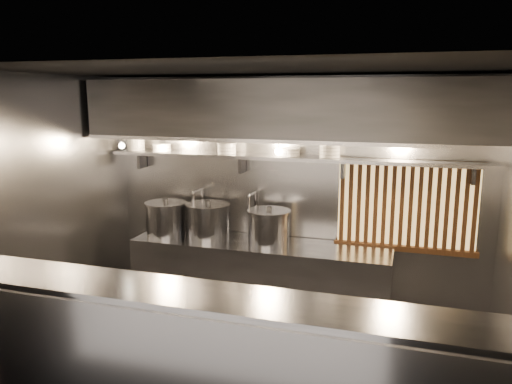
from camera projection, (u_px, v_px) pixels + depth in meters
The scene contains 21 objects.
floor at pixel (255, 368), 4.80m from camera, with size 4.50×4.50×0.00m, color black.
ceiling at pixel (255, 70), 4.26m from camera, with size 4.50×4.50×0.00m, color black.
wall_back at pixel (293, 196), 5.94m from camera, with size 4.50×4.50×0.00m, color gray.
wall_left at pixel (49, 211), 5.19m from camera, with size 3.00×3.00×0.00m, color gray.
serving_counter at pixel (218, 365), 3.80m from camera, with size 4.50×0.56×1.13m.
cooking_bench at pixel (260, 280), 5.86m from camera, with size 3.00×0.70×0.90m, color #949499.
bowl_shelf at pixel (290, 158), 5.68m from camera, with size 4.40×0.34×0.04m, color #949499.
exhaust_hood at pixel (286, 110), 5.36m from camera, with size 4.40×0.81×0.65m.
wood_screen at pixel (406, 206), 5.52m from camera, with size 1.56×0.09×1.04m.
faucet_left at pixel (199, 200), 6.17m from camera, with size 0.04×0.30×0.50m.
faucet_right at pixel (253, 204), 5.96m from camera, with size 0.04×0.30×0.50m.
heat_lamp at pixel (120, 141), 5.75m from camera, with size 0.25×0.35×0.20m.
pendant_bulb at pixel (279, 152), 5.58m from camera, with size 0.09×0.09×0.19m.
stock_pot_left at pixel (208, 220), 5.98m from camera, with size 0.59×0.59×0.45m.
stock_pot_mid at pixel (166, 218), 6.08m from camera, with size 0.59×0.59×0.44m.
stock_pot_right at pixel (269, 227), 5.71m from camera, with size 0.54×0.54×0.44m.
bowl_stack_0 at pixel (136, 144), 6.23m from camera, with size 0.23×0.23×0.17m.
bowl_stack_1 at pixel (162, 148), 6.13m from camera, with size 0.24×0.24×0.09m.
bowl_stack_2 at pixel (227, 148), 5.88m from camera, with size 0.23×0.23×0.13m.
bowl_stack_3 at pixel (290, 152), 5.66m from camera, with size 0.23×0.23×0.09m.
bowl_stack_4 at pixel (330, 150), 5.52m from camera, with size 0.24×0.24×0.17m.
Camera 1 is at (1.31, -4.18, 2.60)m, focal length 35.00 mm.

